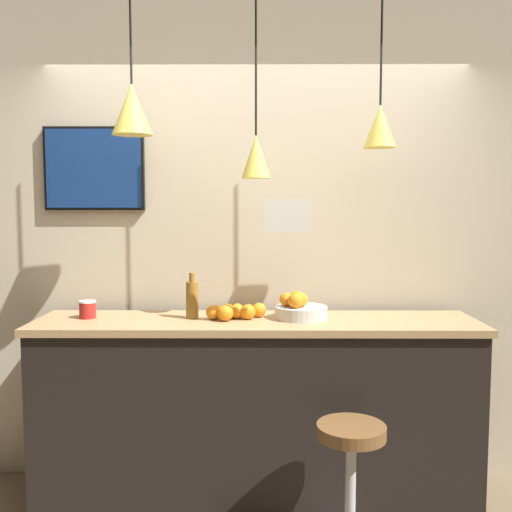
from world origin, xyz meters
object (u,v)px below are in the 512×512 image
Objects in this scene: fruit_bowl at (299,308)px; juice_bottle at (192,299)px; mounted_tv at (94,169)px; bar_stool at (351,477)px; spread_jar at (88,309)px.

fruit_bowl is 1.15× the size of juice_bottle.
mounted_tv reaches higher than juice_bottle.
spread_jar reaches higher than bar_stool.
juice_bottle is at bearing -26.16° from mounted_tv.
bar_stool is 2.22m from mounted_tv.
spread_jar is at bearing -84.16° from mounted_tv.
fruit_bowl is at bearing -14.26° from mounted_tv.
fruit_bowl is at bearing 110.15° from bar_stool.
bar_stool is 2.26× the size of fruit_bowl.
spread_jar is at bearing 179.73° from fruit_bowl.
spread_jar is (-0.58, 0.00, -0.06)m from juice_bottle.
fruit_bowl is 1.17m from spread_jar.
juice_bottle is 1.00m from mounted_tv.
fruit_bowl is 1.47m from mounted_tv.
mounted_tv is (-0.61, 0.30, 0.74)m from juice_bottle.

